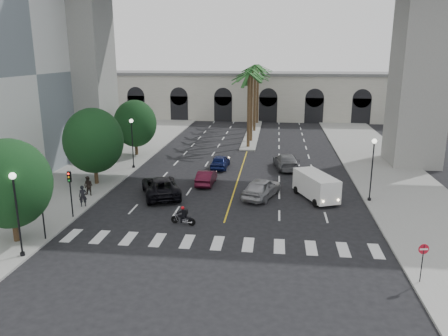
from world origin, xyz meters
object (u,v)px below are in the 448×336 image
(car_a, at_px, (262,188))
(do_not_enter_sign, at_px, (423,255))
(lamp_post_left_far, at_px, (132,139))
(lamp_post_right, at_px, (372,164))
(lamp_post_left_near, at_px, (17,208))
(car_b, at_px, (206,177))
(pedestrian_a, at_px, (83,196))
(car_c, at_px, (161,186))
(cargo_van, at_px, (316,186))
(traffic_signal_near, at_px, (42,205))
(car_d, at_px, (286,161))
(motorcycle_rider, at_px, (184,216))
(traffic_signal_far, at_px, (70,186))
(pedestrian_b, at_px, (88,186))
(car_e, at_px, (220,162))

(car_a, bearing_deg, do_not_enter_sign, 143.29)
(lamp_post_left_far, relative_size, car_a, 1.07)
(lamp_post_left_far, distance_m, lamp_post_right, 24.16)
(lamp_post_left_near, xyz_separation_m, car_b, (8.58, 16.39, -2.54))
(lamp_post_left_near, bearing_deg, pedestrian_a, 90.65)
(car_c, relative_size, do_not_enter_sign, 2.64)
(car_a, relative_size, cargo_van, 0.92)
(traffic_signal_near, relative_size, car_d, 0.67)
(lamp_post_right, relative_size, car_a, 1.07)
(motorcycle_rider, distance_m, car_a, 8.63)
(cargo_van, bearing_deg, car_a, 157.84)
(traffic_signal_far, relative_size, pedestrian_b, 2.18)
(lamp_post_right, height_order, motorcycle_rider, lamp_post_right)
(lamp_post_left_far, xyz_separation_m, cargo_van, (18.43, -7.79, -2.01))
(cargo_van, height_order, do_not_enter_sign, do_not_enter_sign)
(cargo_van, distance_m, pedestrian_a, 19.05)
(lamp_post_right, height_order, car_e, lamp_post_right)
(car_d, bearing_deg, motorcycle_rider, 57.07)
(pedestrian_a, relative_size, do_not_enter_sign, 0.73)
(traffic_signal_near, bearing_deg, car_b, 58.59)
(car_e, xyz_separation_m, pedestrian_a, (-9.21, -13.62, 0.28))
(car_b, bearing_deg, traffic_signal_far, 50.60)
(car_e, relative_size, pedestrian_b, 2.52)
(lamp_post_right, bearing_deg, car_b, 166.58)
(lamp_post_right, distance_m, traffic_signal_far, 23.62)
(lamp_post_left_near, height_order, car_b, lamp_post_left_near)
(traffic_signal_far, distance_m, car_e, 18.39)
(car_e, xyz_separation_m, do_not_enter_sign, (13.73, -22.78, 0.97))
(lamp_post_right, height_order, car_c, lamp_post_right)
(motorcycle_rider, relative_size, car_d, 0.34)
(car_e, bearing_deg, motorcycle_rider, 90.08)
(traffic_signal_far, xyz_separation_m, do_not_enter_sign, (22.74, -6.86, -0.82))
(motorcycle_rider, relative_size, car_e, 0.45)
(traffic_signal_near, bearing_deg, car_d, 52.11)
(car_b, height_order, car_c, car_c)
(lamp_post_left_near, bearing_deg, car_d, 55.08)
(lamp_post_left_near, distance_m, car_c, 13.77)
(car_b, xyz_separation_m, pedestrian_b, (-9.40, -4.92, 0.31))
(traffic_signal_far, xyz_separation_m, car_d, (16.00, 16.56, -1.72))
(pedestrian_a, bearing_deg, lamp_post_right, -12.09)
(lamp_post_right, distance_m, car_a, 9.23)
(pedestrian_a, bearing_deg, traffic_signal_far, -107.51)
(car_d, distance_m, do_not_enter_sign, 24.39)
(pedestrian_a, bearing_deg, car_b, 18.67)
(traffic_signal_near, xyz_separation_m, car_a, (13.78, 10.66, -1.66))
(pedestrian_a, bearing_deg, pedestrian_b, 82.53)
(lamp_post_left_far, bearing_deg, car_c, -58.38)
(car_b, xyz_separation_m, do_not_enter_sign, (14.26, -16.75, 1.01))
(traffic_signal_far, relative_size, pedestrian_a, 2.15)
(traffic_signal_near, distance_m, car_e, 21.94)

